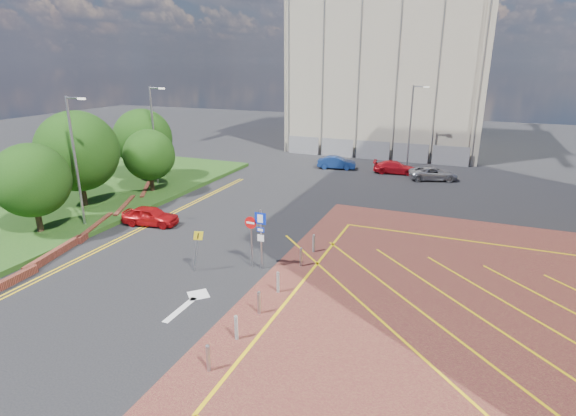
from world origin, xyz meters
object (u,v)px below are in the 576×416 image
Objects in this scene: tree_d at (143,138)px; sign_cluster at (257,233)px; lamp_left_far at (154,132)px; lamp_back at (411,123)px; tree_a at (32,180)px; car_silver_back at (433,174)px; lamp_left_near at (76,157)px; tree_c at (149,155)px; car_blue_back at (337,163)px; car_red_left at (150,216)px; tree_b at (78,151)px; warning_sign at (197,246)px; car_red_back at (395,167)px.

sign_cluster is (16.80, -12.02, -1.92)m from tree_d.
lamp_back is (18.50, 16.00, -0.30)m from lamp_left_far.
tree_a is 1.28× the size of car_silver_back.
lamp_left_near is at bearing 119.29° from car_silver_back.
car_silver_back is (20.95, 23.28, -2.91)m from tree_a.
car_blue_back is at bearing 51.89° from tree_c.
car_blue_back is at bearing 65.60° from lamp_left_near.
tree_a is 31.45m from car_silver_back.
tree_a is 33.34m from lamp_back.
lamp_back is at bearing 57.15° from tree_a.
car_silver_back is at bearing 48.00° from tree_a.
tree_c is at bearing -134.32° from lamp_back.
car_blue_back is at bearing -28.18° from car_red_left.
tree_d is at bearing 144.42° from sign_cluster.
tree_d is 25.82m from car_silver_back.
lamp_back is at bearing 49.59° from tree_b.
tree_c is at bearing 87.14° from tree_a.
warning_sign reaches higher than car_blue_back.
lamp_left_near is 2.19× the size of car_red_left.
car_red_back is (17.36, 24.47, -2.91)m from tree_a.
lamp_back is 27.38m from sign_cluster.
car_red_back is (15.78, 22.47, -4.07)m from lamp_left_near.
warning_sign is at bearing -2.81° from tree_a.
sign_cluster is 23.44m from car_blue_back.
car_blue_back is (11.67, 24.24, -2.89)m from tree_a.
warning_sign is at bearing -14.27° from lamp_left_near.
lamp_back is at bearing 40.86° from lamp_left_far.
tree_d is 25.47m from lamp_back.
car_silver_back is (2.87, -4.72, -3.77)m from lamp_back.
tree_c is at bearing 136.63° from warning_sign.
car_blue_back is at bearing 38.42° from tree_d.
tree_a reaches higher than car_red_left.
sign_cluster is at bearing 176.57° from car_blue_back.
tree_b reaches higher than car_silver_back.
tree_c is 0.61× the size of lamp_back.
sign_cluster reaches higher than warning_sign.
tree_c is 2.65m from lamp_left_far.
lamp_left_near is 2.14× the size of car_blue_back.
tree_c reaches higher than warning_sign.
tree_d is 11.76m from lamp_left_near.
lamp_left_near reaches higher than tree_a.
lamp_back is 1.89× the size of car_silver_back.
lamp_left_far is 2.14× the size of car_blue_back.
warning_sign is 0.62× the size of car_red_left.
car_blue_back is 5.69m from car_red_back.
lamp_left_far is at bearing 133.94° from warning_sign.
tree_d is at bearing 30.35° from car_red_left.
tree_d is at bearing 154.32° from lamp_left_far.
sign_cluster is at bearing -97.97° from lamp_back.
tree_d is (-2.50, 13.00, 0.37)m from tree_a.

